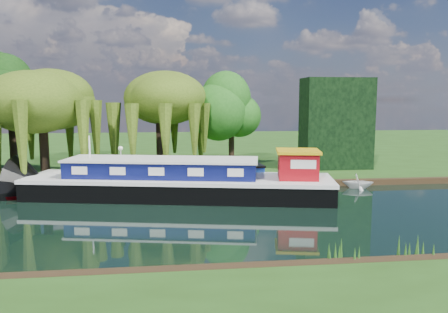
{
  "coord_description": "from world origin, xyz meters",
  "views": [
    {
      "loc": [
        4.51,
        -23.52,
        6.52
      ],
      "look_at": [
        7.86,
        4.96,
        2.8
      ],
      "focal_mm": 35.0,
      "sensor_mm": 36.0,
      "label": 1
    }
  ],
  "objects": [
    {
      "name": "ground",
      "position": [
        0.0,
        0.0,
        0.0
      ],
      "size": [
        120.0,
        120.0,
        0.0
      ],
      "primitive_type": "plane",
      "color": "black"
    },
    {
      "name": "far_bank",
      "position": [
        0.0,
        34.0,
        0.23
      ],
      "size": [
        120.0,
        52.0,
        0.45
      ],
      "primitive_type": "cube",
      "color": "#203F11",
      "rests_on": "ground"
    },
    {
      "name": "dutch_barge",
      "position": [
        5.04,
        5.42,
        1.07
      ],
      "size": [
        20.89,
        8.52,
        4.3
      ],
      "rotation": [
        0.0,
        0.0,
        -0.2
      ],
      "color": "black",
      "rests_on": "ground"
    },
    {
      "name": "narrowboat",
      "position": [
        6.12,
        7.0,
        0.71
      ],
      "size": [
        13.86,
        3.2,
        2.0
      ],
      "rotation": [
        0.0,
        0.0,
        0.07
      ],
      "color": "navy",
      "rests_on": "ground"
    },
    {
      "name": "red_dinghy",
      "position": [
        -6.61,
        6.38,
        0.0
      ],
      "size": [
        3.19,
        2.74,
        0.56
      ],
      "primitive_type": "imported",
      "rotation": [
        0.0,
        0.0,
        1.21
      ],
      "color": "maroon",
      "rests_on": "ground"
    },
    {
      "name": "white_cruiser",
      "position": [
        18.12,
        6.97,
        0.0
      ],
      "size": [
        2.64,
        2.43,
        1.17
      ],
      "primitive_type": "imported",
      "rotation": [
        0.0,
        0.0,
        1.31
      ],
      "color": "silver",
      "rests_on": "ground"
    },
    {
      "name": "willow_left",
      "position": [
        -5.48,
        11.74,
        6.23
      ],
      "size": [
        6.65,
        6.65,
        7.96
      ],
      "color": "black",
      "rests_on": "far_bank"
    },
    {
      "name": "willow_right",
      "position": [
        3.48,
        13.09,
        6.03
      ],
      "size": [
        6.27,
        6.27,
        7.64
      ],
      "color": "black",
      "rests_on": "far_bank"
    },
    {
      "name": "tree_far_mid",
      "position": [
        -9.88,
        17.78,
        7.0
      ],
      "size": [
        5.82,
        5.82,
        9.52
      ],
      "color": "black",
      "rests_on": "far_bank"
    },
    {
      "name": "tree_far_right",
      "position": [
        9.79,
        15.46,
        5.53
      ],
      "size": [
        4.51,
        4.51,
        7.37
      ],
      "color": "black",
      "rests_on": "far_bank"
    },
    {
      "name": "conifer_hedge",
      "position": [
        19.0,
        14.0,
        4.45
      ],
      "size": [
        6.0,
        3.0,
        8.0
      ],
      "primitive_type": "cube",
      "color": "black",
      "rests_on": "far_bank"
    },
    {
      "name": "lamppost",
      "position": [
        0.5,
        10.5,
        2.42
      ],
      "size": [
        0.36,
        0.36,
        2.56
      ],
      "color": "silver",
      "rests_on": "far_bank"
    },
    {
      "name": "mooring_posts",
      "position": [
        -0.5,
        8.4,
        0.95
      ],
      "size": [
        19.16,
        0.16,
        1.0
      ],
      "color": "silver",
      "rests_on": "far_bank"
    },
    {
      "name": "reeds_near",
      "position": [
        6.87,
        -7.57,
        0.55
      ],
      "size": [
        33.7,
        1.5,
        1.1
      ],
      "color": "#225617",
      "rests_on": "ground"
    }
  ]
}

